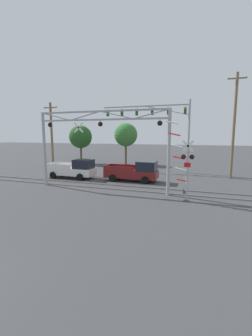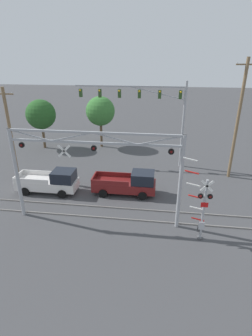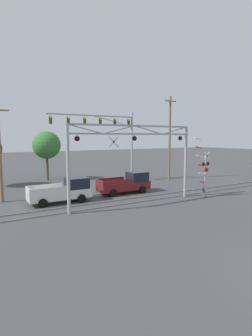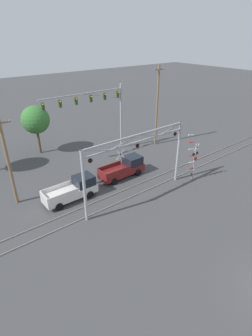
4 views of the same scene
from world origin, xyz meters
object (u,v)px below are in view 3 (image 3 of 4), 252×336
(crossing_gantry, at_px, (134,151))
(pickup_truck_following, at_px, (64,191))
(utility_pole_right, at_px, (170,137))
(background_tree_far_left_verge, at_px, (47,145))
(utility_pole_left, at_px, (0,152))
(traffic_signal_span, at_px, (111,132))
(crossing_signal_mast, at_px, (205,175))
(pickup_truck_lead, at_px, (127,183))

(crossing_gantry, relative_size, pickup_truck_following, 2.20)
(utility_pole_right, height_order, background_tree_far_left_verge, utility_pole_right)
(utility_pole_left, bearing_deg, traffic_signal_span, 19.45)
(crossing_gantry, bearing_deg, utility_pole_left, 146.17)
(crossing_signal_mast, height_order, background_tree_far_left_verge, background_tree_far_left_verge)
(crossing_gantry, bearing_deg, crossing_signal_mast, -9.20)
(crossing_signal_mast, height_order, traffic_signal_span, traffic_signal_span)
(pickup_truck_lead, relative_size, background_tree_far_left_verge, 0.84)
(traffic_signal_span, relative_size, utility_pole_right, 1.02)
(pickup_truck_following, bearing_deg, background_tree_far_left_verge, 82.56)
(traffic_signal_span, bearing_deg, pickup_truck_following, -138.69)
(crossing_signal_mast, bearing_deg, crossing_gantry, 170.80)
(pickup_truck_following, relative_size, utility_pole_left, 0.62)
(crossing_signal_mast, distance_m, utility_pole_right, 11.37)
(traffic_signal_span, distance_m, pickup_truck_following, 12.26)
(crossing_signal_mast, height_order, utility_pole_right, utility_pole_right)
(traffic_signal_span, distance_m, utility_pole_right, 7.93)
(pickup_truck_lead, xyz_separation_m, pickup_truck_following, (-6.64, -0.55, -0.00))
(traffic_signal_span, xyz_separation_m, background_tree_far_left_verge, (-6.67, 5.26, -1.69))
(traffic_signal_span, xyz_separation_m, utility_pole_left, (-12.95, -4.57, -1.89))
(crossing_signal_mast, distance_m, traffic_signal_span, 13.26)
(crossing_signal_mast, relative_size, pickup_truck_lead, 1.05)
(crossing_gantry, bearing_deg, utility_pole_right, 38.87)
(traffic_signal_span, bearing_deg, pickup_truck_lead, -103.87)
(crossing_gantry, relative_size, utility_pole_right, 1.06)
(utility_pole_left, bearing_deg, crossing_signal_mast, -24.48)
(crossing_signal_mast, distance_m, utility_pole_left, 18.28)
(crossing_gantry, bearing_deg, background_tree_far_left_verge, 101.32)
(crossing_signal_mast, xyz_separation_m, pickup_truck_following, (-11.87, 4.79, -1.15))
(utility_pole_left, relative_size, utility_pole_right, 0.78)
(crossing_signal_mast, relative_size, pickup_truck_following, 1.07)
(pickup_truck_lead, bearing_deg, traffic_signal_span, 76.13)
(utility_pole_left, bearing_deg, pickup_truck_following, -30.43)
(utility_pole_left, distance_m, utility_pole_right, 20.77)
(traffic_signal_span, height_order, utility_pole_left, traffic_signal_span)
(traffic_signal_span, bearing_deg, background_tree_far_left_verge, 141.74)
(crossing_gantry, relative_size, crossing_signal_mast, 2.05)
(crossing_signal_mast, height_order, pickup_truck_following, crossing_signal_mast)
(pickup_truck_lead, distance_m, pickup_truck_following, 6.66)
(background_tree_far_left_verge, bearing_deg, utility_pole_right, -27.07)
(utility_pole_left, bearing_deg, background_tree_far_left_verge, 57.42)
(crossing_gantry, height_order, utility_pole_right, utility_pole_right)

